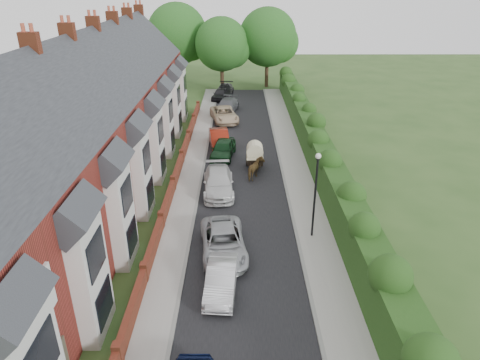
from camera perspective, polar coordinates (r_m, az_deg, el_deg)
The scene contains 24 objects.
ground at distance 21.51m, azimuth 1.97°, elevation -13.38°, with size 140.00×140.00×0.00m, color #2D4C1E.
road at distance 30.86m, azimuth 0.37°, elevation -0.53°, with size 6.00×58.00×0.02m, color black.
pavement_hedge_side at distance 31.15m, azimuth 7.93°, elevation -0.43°, with size 2.20×58.00×0.12m, color #98958F.
pavement_house_side at distance 31.05m, azimuth -6.76°, elevation -0.45°, with size 1.70×58.00×0.12m, color #98958F.
kerb_hedge_side at distance 31.02m, azimuth 6.01°, elevation -0.43°, with size 0.18×58.00×0.13m, color gray.
kerb_house_side at distance 30.97m, azimuth -5.29°, elevation -0.44°, with size 0.18×58.00×0.13m, color gray.
hedge at distance 30.83m, azimuth 11.41°, elevation 2.16°, with size 2.10×58.00×2.85m.
terrace_row at distance 29.99m, azimuth -19.95°, elevation 6.34°, with size 9.05×40.50×11.50m.
garden_wall_row at distance 30.12m, azimuth -8.88°, elevation -0.58°, with size 0.35×40.35×1.10m.
lamppost at distance 23.50m, azimuth 10.08°, elevation -0.70°, with size 0.32×0.32×5.16m.
tree_far_left at distance 57.43m, azimuth -2.11°, elevation 17.48°, with size 7.14×6.80×9.29m.
tree_far_right at distance 59.45m, azimuth 4.08°, elevation 18.29°, with size 7.98×7.60×10.31m.
tree_far_back at distance 60.77m, azimuth -7.94°, elevation 18.56°, with size 8.40×8.00×10.82m.
car_silver_a at distance 20.64m, azimuth -2.50°, elevation -13.02°, with size 1.36×3.91×1.29m, color #B6B6BB.
car_silver_b at distance 23.04m, azimuth -2.22°, elevation -8.30°, with size 2.31×5.00×1.39m, color #A0A3A8.
car_white at distance 29.49m, azimuth -2.90°, elevation -0.31°, with size 2.04×5.01×1.45m, color silver.
car_green at distance 35.38m, azimuth -2.27°, elevation 4.18°, with size 1.73×4.29×1.46m, color black.
car_red at distance 37.69m, azimuth -2.79°, elevation 5.53°, with size 1.56×4.48×1.48m, color maroon.
car_beige at distance 44.81m, azimuth -2.12°, elevation 8.74°, with size 2.39×5.18×1.44m, color beige.
car_grey at distance 47.93m, azimuth -1.75°, elevation 9.85°, with size 2.04×5.01×1.45m, color #53545A.
car_black at distance 53.39m, azimuth -2.58°, elevation 11.39°, with size 1.62×4.03×1.37m, color black.
horse at distance 31.41m, azimuth 2.10°, elevation 1.46°, with size 0.83×1.83×1.54m, color #503B1D.
horse_cart at distance 33.05m, azimuth 1.99°, elevation 3.55°, with size 1.34×2.96×2.14m.
car_extra_far at distance 54.95m, azimuth -2.01°, elevation 11.84°, with size 2.03×4.99×1.45m, color black.
Camera 1 is at (-0.76, -16.80, 13.41)m, focal length 32.00 mm.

